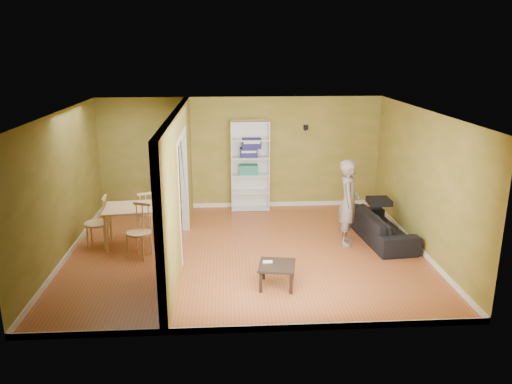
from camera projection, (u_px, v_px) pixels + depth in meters
room_shell at (246, 185)px, 8.95m from camera, size 6.50×6.50×6.50m
partition at (178, 186)px, 8.88m from camera, size 0.22×5.50×2.60m
wall_speaker at (306, 127)px, 11.45m from camera, size 0.10×0.10×0.10m
sofa at (382, 223)px, 9.78m from camera, size 1.98×1.00×0.73m
person at (349, 195)px, 9.45m from camera, size 0.84×0.73×1.95m
bookshelf at (250, 165)px, 11.53m from camera, size 0.88×0.38×2.08m
paper_box_teal at (248, 170)px, 11.50m from camera, size 0.43×0.28×0.22m
paper_box_navy_b at (249, 152)px, 11.39m from camera, size 0.40×0.26×0.20m
paper_box_navy_c at (252, 143)px, 11.33m from camera, size 0.43×0.28×0.22m
coffee_table at (277, 268)px, 7.88m from camera, size 0.56×0.56×0.38m
game_controller at (268, 262)px, 7.93m from camera, size 0.15×0.04×0.03m
dining_table at (138, 210)px, 9.47m from camera, size 1.24×0.82×0.77m
chair_left at (97, 222)px, 9.42m from camera, size 0.48×0.48×1.00m
chair_near at (139, 231)px, 8.97m from camera, size 0.58×0.58×0.98m
chair_far at (145, 212)px, 10.16m from camera, size 0.53×0.53×0.90m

